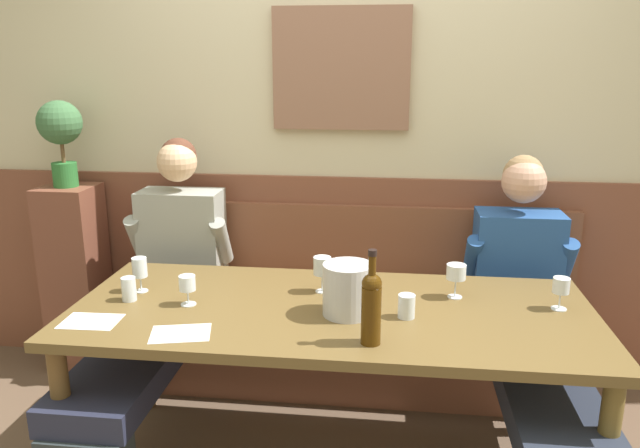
# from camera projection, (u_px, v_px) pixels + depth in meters

# --- Properties ---
(room_wall_back) EXTENTS (6.80, 0.12, 2.80)m
(room_wall_back) POSITION_uv_depth(u_px,v_px,m) (351.00, 115.00, 3.17)
(room_wall_back) COLOR beige
(room_wall_back) RESTS_ON ground
(wood_wainscot_panel) EXTENTS (6.80, 0.03, 1.08)m
(wood_wainscot_panel) POSITION_uv_depth(u_px,v_px,m) (348.00, 275.00, 3.34)
(wood_wainscot_panel) COLOR brown
(wood_wainscot_panel) RESTS_ON ground
(wall_bench) EXTENTS (2.36, 0.42, 0.94)m
(wall_bench) POSITION_uv_depth(u_px,v_px,m) (345.00, 335.00, 3.21)
(wall_bench) COLOR brown
(wall_bench) RESTS_ON ground
(dining_table) EXTENTS (2.06, 0.88, 0.73)m
(dining_table) POSITION_uv_depth(u_px,v_px,m) (332.00, 326.00, 2.44)
(dining_table) COLOR brown
(dining_table) RESTS_ON ground
(person_center_left_seat) EXTENTS (0.52, 1.30, 1.30)m
(person_center_left_seat) POSITION_uv_depth(u_px,v_px,m) (159.00, 293.00, 2.86)
(person_center_left_seat) COLOR #2A3234
(person_center_left_seat) RESTS_ON ground
(person_center_right_seat) EXTENTS (0.51, 1.31, 1.25)m
(person_center_right_seat) POSITION_uv_depth(u_px,v_px,m) (530.00, 314.00, 2.66)
(person_center_right_seat) COLOR #30292E
(person_center_right_seat) RESTS_ON ground
(ice_bucket) EXTENTS (0.19, 0.19, 0.20)m
(ice_bucket) POSITION_uv_depth(u_px,v_px,m) (348.00, 289.00, 2.33)
(ice_bucket) COLOR #BABABC
(ice_bucket) RESTS_ON dining_table
(wine_bottle_clear_water) EXTENTS (0.07, 0.07, 0.34)m
(wine_bottle_clear_water) POSITION_uv_depth(u_px,v_px,m) (371.00, 305.00, 2.08)
(wine_bottle_clear_water) COLOR #432807
(wine_bottle_clear_water) RESTS_ON dining_table
(wine_glass_left_end) EXTENTS (0.07, 0.07, 0.13)m
(wine_glass_left_end) POSITION_uv_depth(u_px,v_px,m) (561.00, 287.00, 2.38)
(wine_glass_left_end) COLOR silver
(wine_glass_left_end) RESTS_ON dining_table
(wine_glass_center_rear) EXTENTS (0.08, 0.08, 0.14)m
(wine_glass_center_rear) POSITION_uv_depth(u_px,v_px,m) (456.00, 273.00, 2.50)
(wine_glass_center_rear) COLOR silver
(wine_glass_center_rear) RESTS_ON dining_table
(wine_glass_by_bottle) EXTENTS (0.07, 0.07, 0.12)m
(wine_glass_by_bottle) POSITION_uv_depth(u_px,v_px,m) (187.00, 285.00, 2.43)
(wine_glass_by_bottle) COLOR silver
(wine_glass_by_bottle) RESTS_ON dining_table
(wine_glass_mid_left) EXTENTS (0.07, 0.07, 0.15)m
(wine_glass_mid_left) POSITION_uv_depth(u_px,v_px,m) (322.00, 267.00, 2.56)
(wine_glass_mid_left) COLOR silver
(wine_glass_mid_left) RESTS_ON dining_table
(wine_glass_near_bucket) EXTENTS (0.06, 0.06, 0.15)m
(wine_glass_near_bucket) POSITION_uv_depth(u_px,v_px,m) (140.00, 269.00, 2.56)
(wine_glass_near_bucket) COLOR silver
(wine_glass_near_bucket) RESTS_ON dining_table
(water_tumbler_right) EXTENTS (0.06, 0.06, 0.10)m
(water_tumbler_right) POSITION_uv_depth(u_px,v_px,m) (129.00, 289.00, 2.48)
(water_tumbler_right) COLOR silver
(water_tumbler_right) RESTS_ON dining_table
(water_tumbler_center) EXTENTS (0.07, 0.07, 0.09)m
(water_tumbler_center) POSITION_uv_depth(u_px,v_px,m) (406.00, 306.00, 2.32)
(water_tumbler_center) COLOR silver
(water_tumbler_center) RESTS_ON dining_table
(tasting_sheet_left_guest) EXTENTS (0.24, 0.19, 0.00)m
(tasting_sheet_left_guest) POSITION_uv_depth(u_px,v_px,m) (181.00, 333.00, 2.19)
(tasting_sheet_left_guest) COLOR white
(tasting_sheet_left_guest) RESTS_ON dining_table
(tasting_sheet_right_guest) EXTENTS (0.22, 0.16, 0.00)m
(tasting_sheet_right_guest) POSITION_uv_depth(u_px,v_px,m) (91.00, 321.00, 2.29)
(tasting_sheet_right_guest) COLOR white
(tasting_sheet_right_guest) RESTS_ON dining_table
(corner_pedestal) EXTENTS (0.28, 0.28, 1.03)m
(corner_pedestal) POSITION_uv_depth(u_px,v_px,m) (77.00, 279.00, 3.35)
(corner_pedestal) COLOR brown
(corner_pedestal) RESTS_ON ground
(potted_plant) EXTENTS (0.23, 0.23, 0.45)m
(potted_plant) POSITION_uv_depth(u_px,v_px,m) (60.00, 130.00, 3.14)
(potted_plant) COLOR #296C2E
(potted_plant) RESTS_ON corner_pedestal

